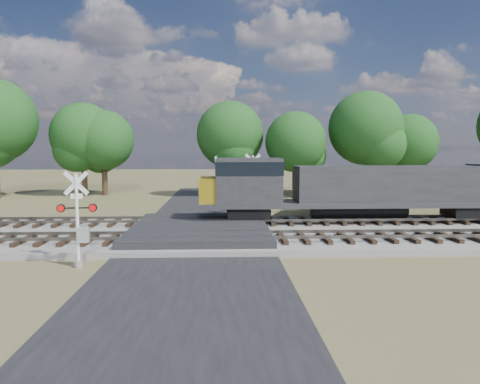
{
  "coord_description": "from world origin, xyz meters",
  "views": [
    {
      "loc": [
        1.09,
        -23.69,
        4.6
      ],
      "look_at": [
        2.15,
        2.0,
        2.2
      ],
      "focal_mm": 35.0,
      "sensor_mm": 36.0,
      "label": 1
    }
  ],
  "objects": [
    {
      "name": "track_far",
      "position": [
        3.12,
        3.0,
        0.41
      ],
      "size": [
        140.0,
        2.6,
        0.33
      ],
      "color": "black",
      "rests_on": "ballast_bed"
    },
    {
      "name": "crossing_signal_far",
      "position": [
        3.17,
        7.62,
        1.77
      ],
      "size": [
        1.72,
        0.38,
        4.26
      ],
      "rotation": [
        0.0,
        0.0,
        3.06
      ],
      "color": "silver",
      "rests_on": "ground"
    },
    {
      "name": "treeline",
      "position": [
        6.67,
        21.56,
        6.34
      ],
      "size": [
        84.96,
        9.99,
        10.99
      ],
      "color": "black",
      "rests_on": "ground"
    },
    {
      "name": "crossing_signal_near",
      "position": [
        -4.36,
        -5.62,
        1.56
      ],
      "size": [
        1.51,
        0.34,
        3.76
      ],
      "rotation": [
        0.0,
        0.0,
        0.08
      ],
      "color": "silver",
      "rests_on": "ground"
    },
    {
      "name": "crossing_panel",
      "position": [
        0.0,
        0.5,
        0.32
      ],
      "size": [
        7.0,
        9.0,
        0.62
      ],
      "primitive_type": "cube",
      "color": "#262628",
      "rests_on": "ground"
    },
    {
      "name": "equipment_shed",
      "position": [
        10.3,
        7.76,
        1.71
      ],
      "size": [
        6.38,
        6.38,
        3.38
      ],
      "rotation": [
        0.0,
        0.0,
        -0.36
      ],
      "color": "#42311C",
      "rests_on": "ground"
    },
    {
      "name": "ground",
      "position": [
        0.0,
        0.0,
        0.0
      ],
      "size": [
        160.0,
        160.0,
        0.0
      ],
      "primitive_type": "plane",
      "color": "#4E4F2A",
      "rests_on": "ground"
    },
    {
      "name": "track_near",
      "position": [
        3.12,
        -2.0,
        0.41
      ],
      "size": [
        140.0,
        2.6,
        0.33
      ],
      "color": "black",
      "rests_on": "ballast_bed"
    },
    {
      "name": "ballast_bed",
      "position": [
        10.0,
        0.5,
        0.15
      ],
      "size": [
        140.0,
        10.0,
        0.3
      ],
      "primitive_type": "cube",
      "color": "gray",
      "rests_on": "ground"
    },
    {
      "name": "road",
      "position": [
        0.0,
        0.0,
        0.04
      ],
      "size": [
        7.0,
        60.0,
        0.08
      ],
      "primitive_type": "cube",
      "color": "black",
      "rests_on": "ground"
    }
  ]
}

